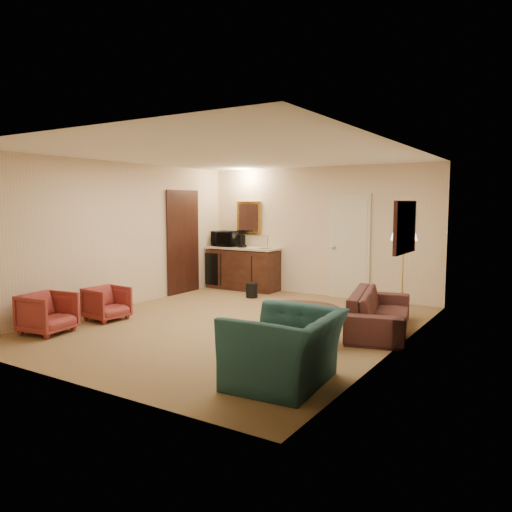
{
  "coord_description": "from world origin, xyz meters",
  "views": [
    {
      "loc": [
        4.3,
        -6.24,
        1.86
      ],
      "look_at": [
        0.08,
        0.5,
        1.02
      ],
      "focal_mm": 35.0,
      "sensor_mm": 36.0,
      "label": 1
    }
  ],
  "objects_px": {
    "rose_chair_far": "(47,311)",
    "coffee_maker": "(242,241)",
    "teal_armchair": "(285,336)",
    "coffee_table": "(307,324)",
    "wetbar_cabinet": "(243,268)",
    "sofa": "(380,305)",
    "microwave": "(227,237)",
    "floor_lamp": "(403,271)",
    "rose_chair_near": "(107,302)",
    "waste_bin": "(252,290)"
  },
  "relations": [
    {
      "from": "waste_bin",
      "to": "wetbar_cabinet",
      "type": "bearing_deg",
      "value": 133.57
    },
    {
      "from": "wetbar_cabinet",
      "to": "coffee_table",
      "type": "relative_size",
      "value": 1.82
    },
    {
      "from": "sofa",
      "to": "coffee_maker",
      "type": "relative_size",
      "value": 7.26
    },
    {
      "from": "wetbar_cabinet",
      "to": "sofa",
      "type": "bearing_deg",
      "value": -27.53
    },
    {
      "from": "sofa",
      "to": "coffee_table",
      "type": "distance_m",
      "value": 1.31
    },
    {
      "from": "microwave",
      "to": "floor_lamp",
      "type": "bearing_deg",
      "value": -10.72
    },
    {
      "from": "rose_chair_far",
      "to": "floor_lamp",
      "type": "xyz_separation_m",
      "value": [
        4.06,
        3.62,
        0.46
      ]
    },
    {
      "from": "coffee_maker",
      "to": "coffee_table",
      "type": "bearing_deg",
      "value": -48.96
    },
    {
      "from": "rose_chair_far",
      "to": "microwave",
      "type": "distance_m",
      "value": 4.7
    },
    {
      "from": "waste_bin",
      "to": "microwave",
      "type": "xyz_separation_m",
      "value": [
        -1.14,
        0.75,
        0.98
      ]
    },
    {
      "from": "microwave",
      "to": "coffee_maker",
      "type": "bearing_deg",
      "value": -4.26
    },
    {
      "from": "floor_lamp",
      "to": "waste_bin",
      "type": "height_order",
      "value": "floor_lamp"
    },
    {
      "from": "wetbar_cabinet",
      "to": "teal_armchair",
      "type": "relative_size",
      "value": 1.42
    },
    {
      "from": "wetbar_cabinet",
      "to": "sofa",
      "type": "height_order",
      "value": "wetbar_cabinet"
    },
    {
      "from": "sofa",
      "to": "waste_bin",
      "type": "height_order",
      "value": "sofa"
    },
    {
      "from": "wetbar_cabinet",
      "to": "coffee_table",
      "type": "bearing_deg",
      "value": -45.04
    },
    {
      "from": "sofa",
      "to": "rose_chair_far",
      "type": "relative_size",
      "value": 3.08
    },
    {
      "from": "sofa",
      "to": "floor_lamp",
      "type": "distance_m",
      "value": 1.02
    },
    {
      "from": "waste_bin",
      "to": "floor_lamp",
      "type": "bearing_deg",
      "value": -4.93
    },
    {
      "from": "sofa",
      "to": "microwave",
      "type": "distance_m",
      "value": 4.63
    },
    {
      "from": "wetbar_cabinet",
      "to": "microwave",
      "type": "height_order",
      "value": "microwave"
    },
    {
      "from": "rose_chair_far",
      "to": "waste_bin",
      "type": "xyz_separation_m",
      "value": [
        1.0,
        3.88,
        -0.18
      ]
    },
    {
      "from": "sofa",
      "to": "coffee_table",
      "type": "xyz_separation_m",
      "value": [
        -0.63,
        -1.14,
        -0.13
      ]
    },
    {
      "from": "coffee_table",
      "to": "microwave",
      "type": "relative_size",
      "value": 1.48
    },
    {
      "from": "rose_chair_near",
      "to": "rose_chair_far",
      "type": "distance_m",
      "value": 1.03
    },
    {
      "from": "rose_chair_far",
      "to": "coffee_maker",
      "type": "xyz_separation_m",
      "value": [
        0.31,
        4.57,
        0.73
      ]
    },
    {
      "from": "wetbar_cabinet",
      "to": "microwave",
      "type": "distance_m",
      "value": 0.81
    },
    {
      "from": "teal_armchair",
      "to": "microwave",
      "type": "bearing_deg",
      "value": -143.01
    },
    {
      "from": "sofa",
      "to": "floor_lamp",
      "type": "xyz_separation_m",
      "value": [
        0.06,
        0.94,
        0.39
      ]
    },
    {
      "from": "rose_chair_near",
      "to": "coffee_table",
      "type": "bearing_deg",
      "value": -77.3
    },
    {
      "from": "rose_chair_near",
      "to": "rose_chair_far",
      "type": "xyz_separation_m",
      "value": [
        -0.07,
        -1.03,
        0.03
      ]
    },
    {
      "from": "waste_bin",
      "to": "sofa",
      "type": "bearing_deg",
      "value": -21.81
    },
    {
      "from": "floor_lamp",
      "to": "coffee_maker",
      "type": "bearing_deg",
      "value": 165.67
    },
    {
      "from": "sofa",
      "to": "teal_armchair",
      "type": "distance_m",
      "value": 2.65
    },
    {
      "from": "teal_armchair",
      "to": "rose_chair_near",
      "type": "relative_size",
      "value": 1.94
    },
    {
      "from": "teal_armchair",
      "to": "wetbar_cabinet",
      "type": "bearing_deg",
      "value": -146.2
    },
    {
      "from": "coffee_table",
      "to": "waste_bin",
      "type": "bearing_deg",
      "value": 135.38
    },
    {
      "from": "coffee_maker",
      "to": "microwave",
      "type": "bearing_deg",
      "value": 168.68
    },
    {
      "from": "wetbar_cabinet",
      "to": "waste_bin",
      "type": "relative_size",
      "value": 5.59
    },
    {
      "from": "rose_chair_far",
      "to": "coffee_maker",
      "type": "relative_size",
      "value": 2.36
    },
    {
      "from": "teal_armchair",
      "to": "coffee_table",
      "type": "xyz_separation_m",
      "value": [
        -0.5,
        1.5,
        -0.25
      ]
    },
    {
      "from": "rose_chair_near",
      "to": "floor_lamp",
      "type": "bearing_deg",
      "value": -53.18
    },
    {
      "from": "teal_armchair",
      "to": "rose_chair_near",
      "type": "xyz_separation_m",
      "value": [
        -3.8,
        0.99,
        -0.21
      ]
    },
    {
      "from": "teal_armchair",
      "to": "waste_bin",
      "type": "xyz_separation_m",
      "value": [
        -2.86,
        3.84,
        -0.36
      ]
    },
    {
      "from": "wetbar_cabinet",
      "to": "rose_chair_near",
      "type": "distance_m",
      "value": 3.58
    },
    {
      "from": "rose_chair_far",
      "to": "coffee_maker",
      "type": "bearing_deg",
      "value": -11.6
    },
    {
      "from": "wetbar_cabinet",
      "to": "floor_lamp",
      "type": "relative_size",
      "value": 1.04
    },
    {
      "from": "rose_chair_far",
      "to": "waste_bin",
      "type": "height_order",
      "value": "rose_chair_far"
    },
    {
      "from": "microwave",
      "to": "coffee_maker",
      "type": "relative_size",
      "value": 2.2
    },
    {
      "from": "wetbar_cabinet",
      "to": "microwave",
      "type": "relative_size",
      "value": 2.7
    }
  ]
}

